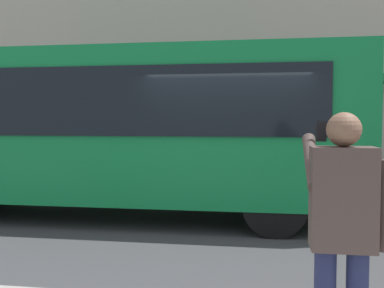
{
  "coord_description": "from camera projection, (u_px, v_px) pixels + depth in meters",
  "views": [
    {
      "loc": [
        -0.52,
        7.49,
        1.8
      ],
      "look_at": [
        0.76,
        -0.58,
        1.36
      ],
      "focal_mm": 41.4,
      "sensor_mm": 36.0,
      "label": 1
    }
  ],
  "objects": [
    {
      "name": "ground_plane",
      "position": [
        230.0,
        225.0,
        7.56
      ],
      "size": [
        60.0,
        60.0,
        0.0
      ],
      "primitive_type": "plane",
      "color": "#38383A"
    },
    {
      "name": "red_bus",
      "position": [
        110.0,
        126.0,
        8.27
      ],
      "size": [
        9.05,
        2.54,
        3.08
      ],
      "color": "#0F7238",
      "rests_on": "ground_plane"
    },
    {
      "name": "pedestrian_photographer",
      "position": [
        343.0,
        223.0,
        2.84
      ],
      "size": [
        0.53,
        0.52,
        1.7
      ],
      "color": "#1E2347",
      "rests_on": "sidewalk_curb"
    }
  ]
}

